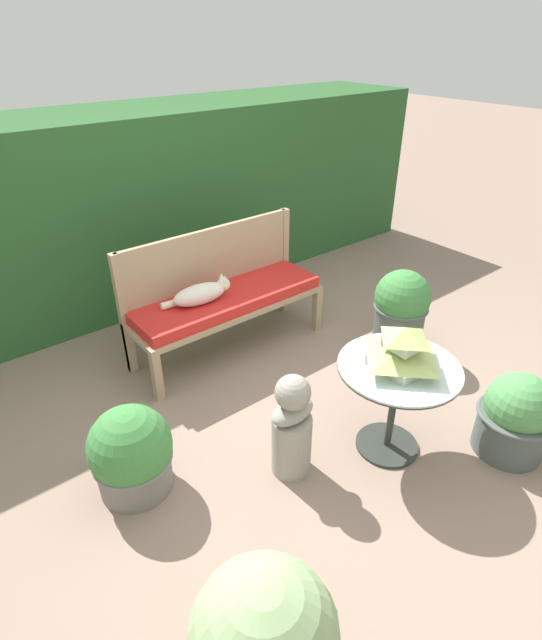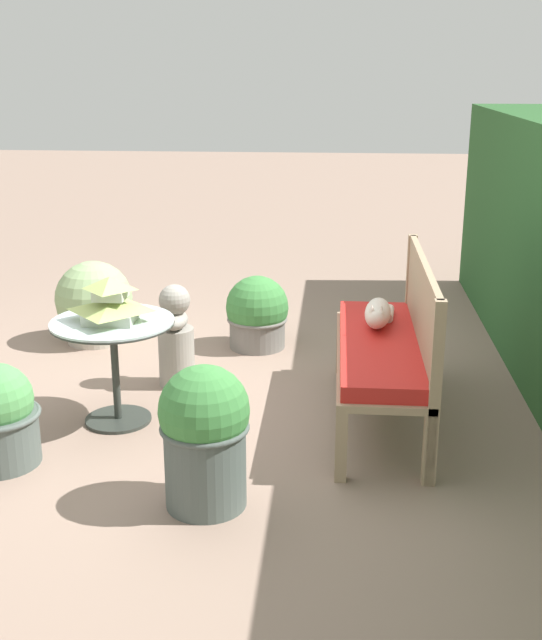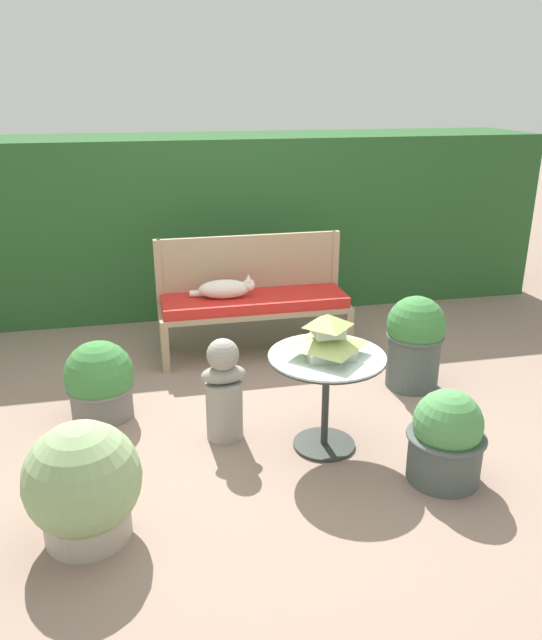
# 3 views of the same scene
# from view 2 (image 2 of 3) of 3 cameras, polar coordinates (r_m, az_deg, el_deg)

# --- Properties ---
(ground) EXTENTS (30.00, 30.00, 0.00)m
(ground) POSITION_cam_2_polar(r_m,az_deg,el_deg) (4.98, -7.06, -6.14)
(ground) COLOR gray
(garden_bench) EXTENTS (1.56, 0.49, 0.51)m
(garden_bench) POSITION_cam_2_polar(r_m,az_deg,el_deg) (4.66, 7.74, -2.23)
(garden_bench) COLOR tan
(garden_bench) RESTS_ON ground
(bench_backrest) EXTENTS (1.56, 0.06, 0.96)m
(bench_backrest) POSITION_cam_2_polar(r_m,az_deg,el_deg) (4.60, 10.69, 0.71)
(bench_backrest) COLOR tan
(bench_backrest) RESTS_ON ground
(cat) EXTENTS (0.52, 0.21, 0.19)m
(cat) POSITION_cam_2_polar(r_m,az_deg,el_deg) (4.84, 7.64, 0.47)
(cat) COLOR silver
(cat) RESTS_ON garden_bench
(patio_table) EXTENTS (0.71, 0.71, 0.62)m
(patio_table) POSITION_cam_2_polar(r_m,az_deg,el_deg) (4.66, -11.13, -1.58)
(patio_table) COLOR #2D332D
(patio_table) RESTS_ON ground
(pagoda_birdhouse) EXTENTS (0.38, 0.38, 0.26)m
(pagoda_birdhouse) POSITION_cam_2_polar(r_m,az_deg,el_deg) (4.59, -11.31, 1.27)
(pagoda_birdhouse) COLOR #B2BCA8
(pagoda_birdhouse) RESTS_ON patio_table
(garden_bust) EXTENTS (0.29, 0.23, 0.68)m
(garden_bust) POSITION_cam_2_polar(r_m,az_deg,el_deg) (5.20, -6.78, -1.27)
(garden_bust) COLOR gray
(garden_bust) RESTS_ON ground
(potted_plant_table_far) EXTENTS (0.46, 0.46, 0.54)m
(potted_plant_table_far) POSITION_cam_2_polar(r_m,az_deg,el_deg) (5.89, -0.99, 0.41)
(potted_plant_table_far) COLOR slate
(potted_plant_table_far) RESTS_ON ground
(potted_plant_bench_left) EXTENTS (0.57, 0.57, 0.62)m
(potted_plant_bench_left) POSITION_cam_2_polar(r_m,az_deg,el_deg) (6.15, -12.46, 1.09)
(potted_plant_bench_left) COLOR #ADA393
(potted_plant_bench_left) RESTS_ON ground
(potted_plant_path_edge) EXTENTS (0.43, 0.43, 0.70)m
(potted_plant_path_edge) POSITION_cam_2_polar(r_m,az_deg,el_deg) (3.77, -4.74, -8.11)
(potted_plant_path_edge) COLOR #4C5651
(potted_plant_path_edge) RESTS_ON ground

